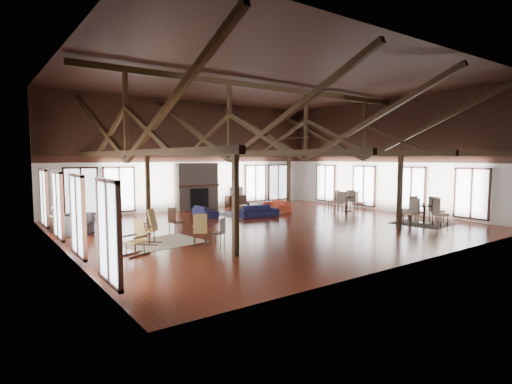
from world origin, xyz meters
TOP-DOWN VIEW (x-y plane):
  - floor at (0.00, 0.00)m, footprint 16.00×16.00m
  - ceiling at (0.00, 0.00)m, footprint 16.00×14.00m
  - wall_back at (0.00, 7.00)m, footprint 16.00×0.02m
  - wall_front at (0.00, -7.00)m, footprint 16.00×0.02m
  - wall_left at (-8.00, 0.00)m, footprint 0.02×14.00m
  - wall_right at (8.00, 0.00)m, footprint 0.02×14.00m
  - roof_truss at (0.00, 0.00)m, footprint 15.60×14.07m
  - post_grid at (0.00, 0.00)m, footprint 8.16×7.16m
  - fireplace at (0.00, 6.67)m, footprint 2.50×0.69m
  - ceiling_fan at (0.50, -1.00)m, footprint 1.60×1.60m
  - sofa_navy_front at (1.14, 2.38)m, footprint 2.00×1.05m
  - sofa_navy_left at (-0.91, 4.02)m, footprint 1.80×0.84m
  - sofa_orange at (3.33, 3.66)m, footprint 2.00×1.08m
  - coffee_table at (1.54, 3.76)m, footprint 1.11×0.57m
  - vase at (1.49, 3.79)m, footprint 0.18×0.18m
  - armchair at (-7.09, 2.84)m, footprint 1.48×1.53m
  - side_table_lamp at (-7.60, 3.85)m, footprint 0.48×0.48m
  - rocking_chair_a at (-5.48, -0.46)m, footprint 1.02×0.99m
  - rocking_chair_b at (-4.07, -1.42)m, footprint 0.72×0.90m
  - rocking_chair_c at (-6.29, -1.64)m, footprint 0.91×0.70m
  - side_chair_a at (-4.07, 0.69)m, footprint 0.52×0.52m
  - side_chair_b at (-3.64, -2.00)m, footprint 0.53×0.53m
  - cafe_table_near at (5.91, -3.45)m, footprint 2.21×2.21m
  - cafe_table_far at (6.34, 1.38)m, footprint 2.10×2.10m
  - cup_near at (5.93, -3.39)m, footprint 0.15×0.15m
  - cup_far at (6.30, 1.36)m, footprint 0.14×0.14m
  - tv_console at (2.65, 6.75)m, footprint 1.28×0.48m
  - television at (2.62, 6.75)m, footprint 0.89×0.16m
  - rug_tan at (-5.03, -0.43)m, footprint 2.78×2.31m
  - rug_navy at (1.42, 3.69)m, footprint 3.53×2.86m
  - rug_dark at (5.95, -3.42)m, footprint 2.59×2.40m

SIDE VIEW (x-z plane):
  - floor at x=0.00m, z-range 0.00..0.00m
  - rug_tan at x=-5.03m, z-range 0.00..0.01m
  - rug_navy at x=1.42m, z-range 0.00..0.01m
  - rug_dark at x=5.95m, z-range 0.00..0.01m
  - sofa_navy_left at x=-0.91m, z-range 0.00..0.51m
  - sofa_orange at x=3.33m, z-range 0.00..0.55m
  - sofa_navy_front at x=1.14m, z-range 0.00..0.56m
  - tv_console at x=2.65m, z-range 0.00..0.64m
  - coffee_table at x=1.54m, z-range 0.15..0.57m
  - armchair at x=-7.09m, z-range 0.00..0.76m
  - side_table_lamp at x=-7.60m, z-range -0.15..1.07m
  - rocking_chair_b at x=-4.07m, z-range -0.03..1.00m
  - rocking_chair_c at x=-6.29m, z-range -0.03..1.01m
  - vase at x=1.49m, z-range 0.42..0.59m
  - side_chair_b at x=-3.64m, z-range 0.07..0.98m
  - cafe_table_far at x=6.34m, z-range 0.00..1.08m
  - rocking_chair_a at x=-5.48m, z-range -0.04..1.17m
  - cafe_table_near at x=5.91m, z-range 0.00..1.13m
  - side_chair_a at x=-4.07m, z-range 0.08..1.11m
  - cup_far at x=6.30m, z-range 0.78..0.87m
  - cup_near at x=5.93m, z-range 0.82..0.91m
  - television at x=2.62m, z-range 0.64..1.15m
  - fireplace at x=0.00m, z-range -0.01..2.59m
  - post_grid at x=0.00m, z-range 0.00..3.05m
  - wall_back at x=0.00m, z-range 0.00..6.00m
  - wall_front at x=0.00m, z-range 0.00..6.00m
  - wall_left at x=-8.00m, z-range 0.00..6.00m
  - wall_right at x=8.00m, z-range 0.00..6.00m
  - ceiling_fan at x=0.50m, z-range 3.36..4.11m
  - roof_truss at x=0.00m, z-range 2.46..5.60m
  - ceiling at x=0.00m, z-range 5.99..6.01m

